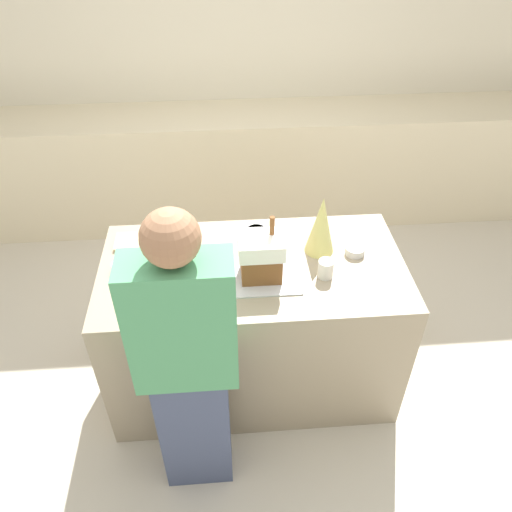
{
  "coord_description": "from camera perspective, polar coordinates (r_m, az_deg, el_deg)",
  "views": [
    {
      "loc": [
        -0.14,
        -1.99,
        2.57
      ],
      "look_at": [
        0.02,
        0.0,
        0.96
      ],
      "focal_mm": 35.0,
      "sensor_mm": 36.0,
      "label": 1
    }
  ],
  "objects": [
    {
      "name": "candy_bowl_beside_tree",
      "position": [
        2.64,
        -15.1,
        -1.2
      ],
      "size": [
        0.1,
        0.1,
        0.05
      ],
      "color": "silver",
      "rests_on": "kitchen_island"
    },
    {
      "name": "candy_bowl_center_rear",
      "position": [
        2.8,
        0.03,
        2.77
      ],
      "size": [
        0.13,
        0.13,
        0.04
      ],
      "color": "white",
      "rests_on": "kitchen_island"
    },
    {
      "name": "person",
      "position": [
        2.22,
        -7.82,
        -12.26
      ],
      "size": [
        0.43,
        0.54,
        1.65
      ],
      "color": "#424C6B",
      "rests_on": "ground_plane"
    },
    {
      "name": "kitchen_island",
      "position": [
        2.91,
        -0.34,
        -7.85
      ],
      "size": [
        1.6,
        0.83,
        0.9
      ],
      "color": "gray",
      "rests_on": "ground_plane"
    },
    {
      "name": "ground_plane",
      "position": [
        3.25,
        -0.31,
        -13.28
      ],
      "size": [
        12.0,
        12.0,
        0.0
      ],
      "primitive_type": "plane",
      "color": "beige"
    },
    {
      "name": "candy_bowl_near_tray_right",
      "position": [
        2.61,
        -6.58,
        -0.36
      ],
      "size": [
        0.11,
        0.11,
        0.05
      ],
      "color": "white",
      "rests_on": "kitchen_island"
    },
    {
      "name": "wall_back",
      "position": [
        4.32,
        -2.66,
        21.83
      ],
      "size": [
        8.0,
        0.05,
        2.6
      ],
      "color": "beige",
      "rests_on": "ground_plane"
    },
    {
      "name": "candy_bowl_far_right",
      "position": [
        2.71,
        11.25,
        0.66
      ],
      "size": [
        0.1,
        0.1,
        0.04
      ],
      "color": "silver",
      "rests_on": "kitchen_island"
    },
    {
      "name": "candy_bowl_behind_tray",
      "position": [
        2.79,
        -7.62,
        2.37
      ],
      "size": [
        0.12,
        0.12,
        0.04
      ],
      "color": "white",
      "rests_on": "kitchen_island"
    },
    {
      "name": "back_cabinet_block",
      "position": [
        4.34,
        -2.15,
        10.14
      ],
      "size": [
        6.0,
        0.6,
        0.96
      ],
      "color": "beige",
      "rests_on": "ground_plane"
    },
    {
      "name": "mug",
      "position": [
        2.53,
        7.97,
        -1.45
      ],
      "size": [
        0.08,
        0.08,
        0.1
      ],
      "color": "white",
      "rests_on": "kitchen_island"
    },
    {
      "name": "candy_bowl_far_left",
      "position": [
        2.74,
        -10.7,
        1.17
      ],
      "size": [
        0.11,
        0.11,
        0.04
      ],
      "color": "white",
      "rests_on": "kitchen_island"
    },
    {
      "name": "gingerbread_house",
      "position": [
        2.45,
        0.58,
        0.01
      ],
      "size": [
        0.22,
        0.18,
        0.33
      ],
      "color": "brown",
      "rests_on": "baking_tray"
    },
    {
      "name": "baking_tray",
      "position": [
        2.53,
        0.55,
        -2.26
      ],
      "size": [
        0.39,
        0.31,
        0.01
      ],
      "color": "silver",
      "rests_on": "kitchen_island"
    },
    {
      "name": "decorative_tree",
      "position": [
        2.62,
        7.47,
        3.52
      ],
      "size": [
        0.16,
        0.16,
        0.33
      ],
      "color": "#DBD675",
      "rests_on": "kitchen_island"
    },
    {
      "name": "candy_bowl_front_corner",
      "position": [
        2.6,
        -10.58,
        -1.29
      ],
      "size": [
        0.11,
        0.11,
        0.04
      ],
      "color": "white",
      "rests_on": "kitchen_island"
    },
    {
      "name": "cookbook",
      "position": [
        2.83,
        -14.2,
        1.61
      ],
      "size": [
        0.16,
        0.16,
        0.02
      ],
      "color": "#CCB78C",
      "rests_on": "kitchen_island"
    }
  ]
}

